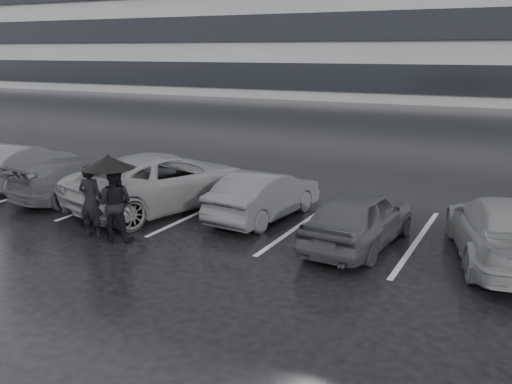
{
  "coord_description": "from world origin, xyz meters",
  "views": [
    {
      "loc": [
        5.61,
        -9.92,
        4.15
      ],
      "look_at": [
        0.12,
        1.0,
        1.1
      ],
      "focal_mm": 40.0,
      "sensor_mm": 36.0,
      "label": 1
    }
  ],
  "objects_px": {
    "pedestrian_left": "(91,201)",
    "car_west_d": "(21,165)",
    "car_main": "(359,218)",
    "pedestrian_right": "(115,204)",
    "car_west_c": "(81,178)",
    "car_west_b": "(164,181)",
    "car_east": "(505,230)",
    "car_west_a": "(264,195)"
  },
  "relations": [
    {
      "from": "car_west_a",
      "to": "car_main",
      "type": "bearing_deg",
      "value": 166.16
    },
    {
      "from": "car_west_b",
      "to": "car_east",
      "type": "distance_m",
      "value": 8.47
    },
    {
      "from": "car_west_b",
      "to": "pedestrian_right",
      "type": "distance_m",
      "value": 2.82
    },
    {
      "from": "pedestrian_left",
      "to": "pedestrian_right",
      "type": "relative_size",
      "value": 0.99
    },
    {
      "from": "car_main",
      "to": "car_west_b",
      "type": "height_order",
      "value": "car_west_b"
    },
    {
      "from": "car_west_a",
      "to": "car_west_b",
      "type": "relative_size",
      "value": 0.69
    },
    {
      "from": "car_east",
      "to": "car_main",
      "type": "bearing_deg",
      "value": -7.11
    },
    {
      "from": "car_west_c",
      "to": "car_east",
      "type": "relative_size",
      "value": 0.9
    },
    {
      "from": "car_west_d",
      "to": "car_east",
      "type": "xyz_separation_m",
      "value": [
        13.97,
        -0.37,
        0.0
      ]
    },
    {
      "from": "car_west_b",
      "to": "car_east",
      "type": "bearing_deg",
      "value": -165.28
    },
    {
      "from": "car_main",
      "to": "car_east",
      "type": "distance_m",
      "value": 2.91
    },
    {
      "from": "car_west_a",
      "to": "pedestrian_left",
      "type": "bearing_deg",
      "value": 52.43
    },
    {
      "from": "car_west_a",
      "to": "pedestrian_right",
      "type": "bearing_deg",
      "value": 59.24
    },
    {
      "from": "car_west_b",
      "to": "car_west_d",
      "type": "distance_m",
      "value": 5.51
    },
    {
      "from": "car_main",
      "to": "pedestrian_left",
      "type": "bearing_deg",
      "value": 24.93
    },
    {
      "from": "car_west_c",
      "to": "car_east",
      "type": "bearing_deg",
      "value": -169.44
    },
    {
      "from": "car_east",
      "to": "pedestrian_right",
      "type": "relative_size",
      "value": 2.69
    },
    {
      "from": "car_main",
      "to": "pedestrian_right",
      "type": "relative_size",
      "value": 2.2
    },
    {
      "from": "car_main",
      "to": "pedestrian_left",
      "type": "relative_size",
      "value": 2.22
    },
    {
      "from": "car_west_b",
      "to": "pedestrian_left",
      "type": "xyz_separation_m",
      "value": [
        -0.02,
        -2.79,
        0.1
      ]
    },
    {
      "from": "car_west_b",
      "to": "pedestrian_right",
      "type": "bearing_deg",
      "value": 119.64
    },
    {
      "from": "car_west_a",
      "to": "car_east",
      "type": "bearing_deg",
      "value": 179.87
    },
    {
      "from": "pedestrian_right",
      "to": "car_main",
      "type": "bearing_deg",
      "value": -175.63
    },
    {
      "from": "car_west_c",
      "to": "car_west_a",
      "type": "bearing_deg",
      "value": -164.04
    },
    {
      "from": "pedestrian_right",
      "to": "car_west_c",
      "type": "bearing_deg",
      "value": -54.75
    },
    {
      "from": "car_west_c",
      "to": "pedestrian_left",
      "type": "relative_size",
      "value": 2.42
    },
    {
      "from": "pedestrian_right",
      "to": "car_east",
      "type": "bearing_deg",
      "value": 179.27
    },
    {
      "from": "car_west_c",
      "to": "pedestrian_left",
      "type": "height_order",
      "value": "pedestrian_left"
    },
    {
      "from": "pedestrian_left",
      "to": "car_east",
      "type": "bearing_deg",
      "value": -169.83
    },
    {
      "from": "pedestrian_left",
      "to": "pedestrian_right",
      "type": "distance_m",
      "value": 0.65
    },
    {
      "from": "car_west_c",
      "to": "pedestrian_right",
      "type": "relative_size",
      "value": 2.41
    },
    {
      "from": "car_west_d",
      "to": "car_east",
      "type": "bearing_deg",
      "value": 171.21
    },
    {
      "from": "car_west_a",
      "to": "car_west_c",
      "type": "distance_m",
      "value": 5.63
    },
    {
      "from": "car_main",
      "to": "car_west_d",
      "type": "bearing_deg",
      "value": 0.49
    },
    {
      "from": "car_west_a",
      "to": "car_west_d",
      "type": "distance_m",
      "value": 8.36
    },
    {
      "from": "car_west_d",
      "to": "pedestrian_right",
      "type": "xyz_separation_m",
      "value": [
        6.14,
        -2.82,
        0.19
      ]
    },
    {
      "from": "car_west_a",
      "to": "car_west_b",
      "type": "xyz_separation_m",
      "value": [
        -2.85,
        -0.27,
        0.14
      ]
    },
    {
      "from": "car_west_b",
      "to": "car_west_c",
      "type": "relative_size",
      "value": 1.32
    },
    {
      "from": "pedestrian_left",
      "to": "car_west_d",
      "type": "bearing_deg",
      "value": -33.75
    },
    {
      "from": "car_west_d",
      "to": "pedestrian_right",
      "type": "height_order",
      "value": "pedestrian_right"
    },
    {
      "from": "car_west_c",
      "to": "car_west_d",
      "type": "distance_m",
      "value": 2.77
    },
    {
      "from": "car_west_c",
      "to": "car_main",
      "type": "bearing_deg",
      "value": -172.31
    }
  ]
}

